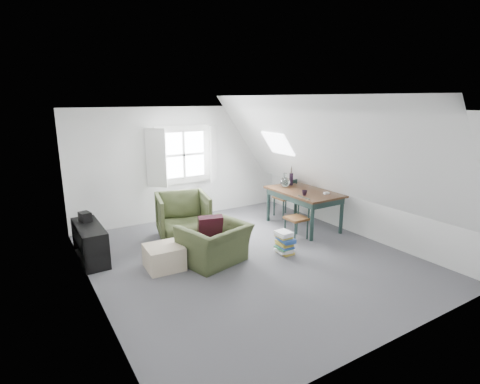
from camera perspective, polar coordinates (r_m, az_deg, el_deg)
floor at (r=6.54m, az=1.45°, el=-10.01°), size 5.50×5.50×0.00m
ceiling at (r=5.98m, az=1.60°, el=12.45°), size 5.50×5.50×0.00m
wall_back at (r=8.53m, az=-8.66°, el=4.33°), size 5.00×0.00×5.00m
wall_front at (r=4.21m, az=22.56°, el=-6.71°), size 5.00×0.00×5.00m
wall_left at (r=5.25m, az=-22.01°, el=-2.64°), size 0.00×5.50×5.50m
wall_right at (r=7.76m, az=17.18°, el=2.91°), size 0.00×5.50×5.50m
slope_left at (r=5.36m, az=-12.50°, el=4.15°), size 3.19×5.50×4.48m
slope_right at (r=7.00m, az=12.30°, el=6.42°), size 3.19×5.50×4.48m
dormer_window at (r=8.43m, az=-8.51°, el=5.60°), size 1.71×0.35×1.30m
skylight at (r=7.98m, az=5.80°, el=7.36°), size 0.35×0.75×0.47m
armchair_near at (r=6.39m, az=-3.85°, el=-10.63°), size 1.21×1.12×0.66m
armchair_far at (r=7.52m, az=-8.55°, el=-6.89°), size 1.15×1.17×0.89m
throw_pillow at (r=6.30m, az=-4.58°, el=-5.30°), size 0.45×0.33×0.42m
ottoman at (r=6.23m, az=-11.49°, el=-9.68°), size 0.60×0.60×0.38m
dining_table at (r=7.96m, az=9.69°, el=-0.53°), size 0.95×1.59×0.80m
demijohn at (r=8.14m, az=6.88°, el=1.58°), size 0.22×0.22×0.31m
vase_twigs at (r=8.37m, az=7.80°, el=2.05°), size 0.09×0.09×0.67m
cup at (r=7.55m, az=9.78°, el=-0.50°), size 0.14×0.14×0.10m
paper_box at (r=7.74m, az=13.02°, el=-0.16°), size 0.12×0.09×0.04m
dining_chair_far at (r=8.65m, az=7.00°, el=-0.75°), size 0.42×0.42×0.90m
dining_chair_near at (r=7.38m, az=8.80°, el=-3.83°), size 0.38×0.38×0.81m
media_shelf at (r=6.83m, az=-21.80°, el=-7.49°), size 0.40×1.19×0.61m
electronics_box at (r=6.98m, az=-22.53°, el=-3.56°), size 0.20×0.25×0.18m
magazine_stack at (r=6.68m, az=6.82°, el=-7.67°), size 0.30×0.36×0.41m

